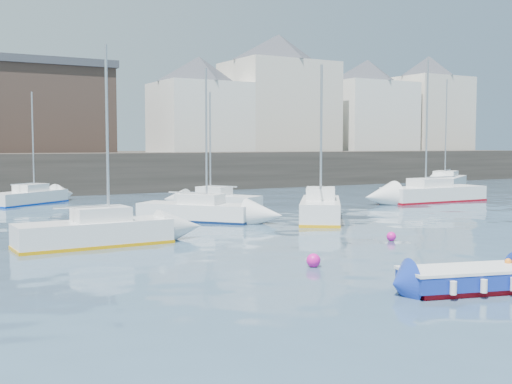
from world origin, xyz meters
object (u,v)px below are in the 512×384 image
sailboat_b (197,211)px  sailboat_d (433,193)px  blue_dinghy (466,278)px  sailboat_g (446,181)px  buoy_mid (391,241)px  sailboat_a (95,232)px  sailboat_c (320,209)px  sailboat_f (217,201)px  buoy_near (313,267)px  sailboat_h (28,197)px  buoy_far (108,229)px

sailboat_b → sailboat_d: (17.36, 1.82, 0.08)m
blue_dinghy → sailboat_d: bearing=46.2°
sailboat_g → buoy_mid: 32.32m
blue_dinghy → buoy_mid: blue_dinghy is taller
sailboat_a → sailboat_c: (11.54, 2.23, 0.07)m
sailboat_f → buoy_near: size_ratio=15.51×
blue_dinghy → sailboat_d: sailboat_d is taller
sailboat_d → buoy_mid: size_ratio=24.98×
sailboat_c → sailboat_g: (23.30, 14.10, -0.06)m
sailboat_f → buoy_near: bearing=-107.2°
sailboat_d → buoy_mid: 17.73m
blue_dinghy → sailboat_f: size_ratio=0.52×
sailboat_h → buoy_mid: 24.14m
sailboat_a → buoy_far: bearing=67.3°
buoy_near → sailboat_c: bearing=53.2°
blue_dinghy → sailboat_h: (-4.81, 29.73, 0.11)m
sailboat_d → sailboat_h: sailboat_d is taller
blue_dinghy → sailboat_f: sailboat_f is taller
blue_dinghy → sailboat_d: (17.85, 18.63, 0.21)m
sailboat_c → sailboat_h: (-10.48, 15.77, -0.12)m
sailboat_f → buoy_near: (-5.14, -16.65, -0.46)m
sailboat_f → buoy_near: 17.43m
sailboat_g → sailboat_h: sailboat_g is taller
sailboat_a → sailboat_c: size_ratio=0.96×
blue_dinghy → sailboat_c: bearing=67.9°
sailboat_b → sailboat_f: 5.48m
sailboat_f → buoy_far: bearing=-147.1°
sailboat_a → buoy_far: (1.84, 4.41, -0.51)m
buoy_near → buoy_mid: buoy_near is taller
sailboat_h → buoy_near: 25.42m
sailboat_c → buoy_mid: sailboat_c is taller
sailboat_a → sailboat_d: 24.70m
sailboat_d → sailboat_c: bearing=-159.0°
sailboat_a → sailboat_g: 38.49m
blue_dinghy → sailboat_a: sailboat_a is taller
sailboat_b → buoy_mid: size_ratio=20.04×
sailboat_b → sailboat_g: bearing=21.6°
sailboat_b → sailboat_a: bearing=-141.4°
sailboat_a → sailboat_d: sailboat_d is taller
sailboat_f → buoy_far: (-7.80, -5.05, -0.46)m
sailboat_a → sailboat_f: sailboat_a is taller
buoy_mid → sailboat_g: bearing=39.9°
sailboat_f → buoy_far: sailboat_f is taller
sailboat_g → buoy_mid: size_ratio=25.17×
buoy_near → buoy_mid: bearing=26.6°
sailboat_d → sailboat_g: size_ratio=0.99×
sailboat_h → sailboat_a: bearing=-93.4°
sailboat_d → sailboat_a: bearing=-163.8°
blue_dinghy → sailboat_c: size_ratio=0.46×
sailboat_a → sailboat_h: bearing=86.6°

